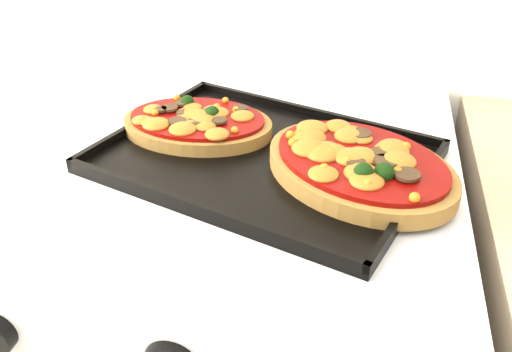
% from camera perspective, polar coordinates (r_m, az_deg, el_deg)
% --- Properties ---
extents(control_panel, '(0.60, 0.02, 0.09)m').
position_cam_1_polar(control_panel, '(0.60, -8.49, -16.88)').
color(control_panel, silver).
rests_on(control_panel, stove).
extents(baking_tray, '(0.49, 0.42, 0.02)m').
position_cam_1_polar(baking_tray, '(0.77, 0.79, 2.03)').
color(baking_tray, black).
rests_on(baking_tray, stove).
extents(pizza_left, '(0.22, 0.15, 0.03)m').
position_cam_1_polar(pizza_left, '(0.83, -5.89, 5.40)').
color(pizza_left, olive).
rests_on(pizza_left, baking_tray).
extents(pizza_right, '(0.32, 0.31, 0.04)m').
position_cam_1_polar(pizza_right, '(0.73, 10.39, 1.18)').
color(pizza_right, olive).
rests_on(pizza_right, baking_tray).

